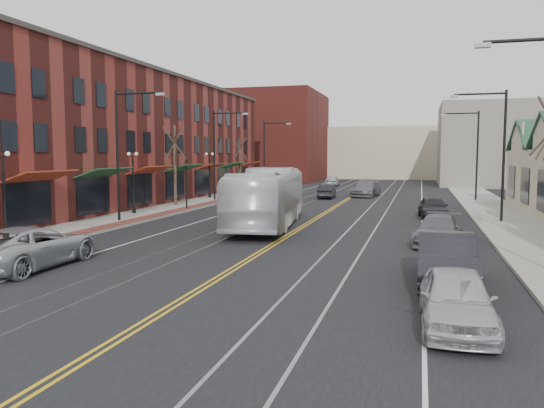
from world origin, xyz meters
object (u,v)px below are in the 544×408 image
Objects in this scene: parked_suv at (31,246)px; parked_car_d at (433,207)px; transit_bus at (267,198)px; parked_car_a at (457,299)px; parked_car_c at (438,230)px; parked_car_b at (446,260)px.

parked_car_d is (15.00, 20.18, -0.05)m from parked_suv.
transit_bus is 14.29m from parked_suv.
parked_car_d is at bearing -150.38° from transit_bus.
transit_bus is 18.92m from parked_car_a.
parked_car_a is 0.89× the size of parked_car_c.
parked_car_b is 18.86m from parked_car_d.
transit_bus reaches higher than parked_car_d.
parked_car_d reaches higher than parked_car_a.
transit_bus is at bearing -148.28° from parked_car_d.
parked_suv is 1.30× the size of parked_car_d.
parked_suv is 25.14m from parked_car_d.
transit_bus is 15.21m from parked_car_b.
parked_suv is at bearing -175.10° from parked_car_b.
parked_car_a is at bearing -89.47° from parked_car_b.
parked_car_b is at bearing -82.34° from parked_car_c.
parked_suv is at bearing -140.22° from parked_car_c.
parked_car_a is 4.46m from parked_car_b.
parked_suv is 15.37m from parked_car_a.
transit_bus is 2.89× the size of parked_car_a.
parked_car_a is (9.55, -16.30, -1.00)m from transit_bus.
parked_suv is at bearing 60.48° from transit_bus.
parked_car_a reaches higher than parked_car_c.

